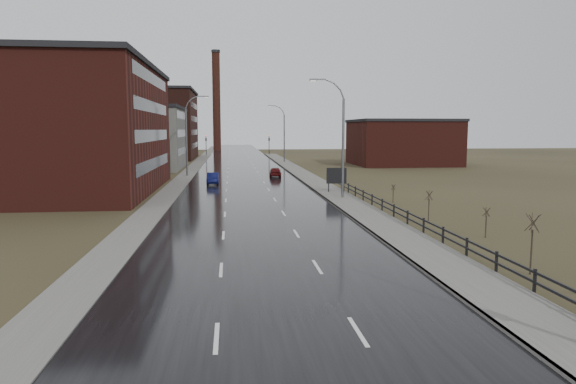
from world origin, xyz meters
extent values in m
cube|color=black|center=(0.00, 60.00, 0.03)|extent=(14.00, 300.00, 0.06)
cube|color=#595651|center=(8.60, 35.00, 0.09)|extent=(3.20, 180.00, 0.18)
cube|color=slate|center=(7.08, 35.00, 0.09)|extent=(0.16, 180.00, 0.18)
cube|color=#595651|center=(-8.20, 60.00, 0.06)|extent=(2.40, 260.00, 0.12)
cube|color=#471914|center=(-21.00, 45.00, 6.50)|extent=(22.00, 28.00, 13.00)
cube|color=black|center=(-21.00, 45.00, 13.25)|extent=(22.44, 28.56, 0.50)
cube|color=black|center=(-10.02, 45.00, 3.00)|extent=(0.06, 22.40, 1.20)
cube|color=black|center=(-10.02, 45.00, 6.00)|extent=(0.06, 22.40, 1.20)
cube|color=black|center=(-10.02, 45.00, 9.00)|extent=(0.06, 22.40, 1.20)
cube|color=black|center=(-10.02, 45.00, 12.00)|extent=(0.06, 22.40, 1.20)
cube|color=slate|center=(-18.00, 78.00, 5.00)|extent=(16.00, 20.00, 10.00)
cube|color=black|center=(-18.00, 78.00, 10.25)|extent=(16.32, 20.40, 0.50)
cube|color=black|center=(-10.02, 78.00, 3.00)|extent=(0.06, 16.00, 1.20)
cube|color=black|center=(-10.02, 78.00, 6.00)|extent=(0.06, 16.00, 1.20)
cube|color=black|center=(-10.02, 78.00, 9.00)|extent=(0.06, 16.00, 1.20)
cube|color=#331611|center=(-23.00, 108.00, 7.50)|extent=(26.00, 24.00, 15.00)
cube|color=black|center=(-23.00, 108.00, 15.25)|extent=(26.52, 24.48, 0.50)
cube|color=black|center=(-10.02, 108.00, 3.00)|extent=(0.06, 19.20, 1.20)
cube|color=black|center=(-10.02, 108.00, 6.00)|extent=(0.06, 19.20, 1.20)
cube|color=black|center=(-10.02, 108.00, 9.00)|extent=(0.06, 19.20, 1.20)
cube|color=black|center=(-10.02, 108.00, 12.00)|extent=(0.06, 19.20, 1.20)
cube|color=#471914|center=(30.30, 82.00, 4.00)|extent=(18.00, 16.00, 8.00)
cube|color=black|center=(30.30, 82.00, 8.25)|extent=(18.36, 16.32, 0.50)
cylinder|color=#331611|center=(-6.00, 150.00, 15.00)|extent=(2.40, 2.40, 30.00)
cylinder|color=black|center=(-6.00, 150.00, 30.30)|extent=(2.70, 2.70, 0.80)
cylinder|color=slate|center=(8.80, 36.00, 4.75)|extent=(0.24, 0.24, 9.50)
cylinder|color=slate|center=(8.63, 36.00, 9.90)|extent=(0.51, 0.14, 0.98)
cylinder|color=slate|center=(8.16, 36.00, 10.62)|extent=(0.81, 0.14, 0.81)
cylinder|color=slate|center=(7.44, 36.00, 11.09)|extent=(0.98, 0.14, 0.51)
cylinder|color=slate|center=(6.60, 36.00, 11.26)|extent=(1.01, 0.14, 0.14)
cube|color=slate|center=(5.91, 36.00, 11.21)|extent=(0.70, 0.28, 0.18)
cube|color=silver|center=(5.91, 36.00, 11.11)|extent=(0.50, 0.20, 0.04)
cylinder|color=slate|center=(-8.00, 62.00, 4.75)|extent=(0.24, 0.24, 9.50)
cylinder|color=slate|center=(-7.83, 62.00, 9.90)|extent=(0.51, 0.14, 0.98)
cylinder|color=slate|center=(-7.36, 62.00, 10.62)|extent=(0.81, 0.14, 0.81)
cylinder|color=slate|center=(-6.64, 62.00, 11.09)|extent=(0.98, 0.14, 0.51)
cylinder|color=slate|center=(-5.80, 62.00, 11.26)|extent=(1.01, 0.14, 0.14)
cube|color=slate|center=(-5.11, 62.00, 11.21)|extent=(0.70, 0.28, 0.18)
cube|color=silver|center=(-5.11, 62.00, 11.11)|extent=(0.50, 0.20, 0.04)
cylinder|color=slate|center=(8.80, 90.00, 4.75)|extent=(0.24, 0.24, 9.50)
cylinder|color=slate|center=(8.63, 90.00, 9.90)|extent=(0.51, 0.14, 0.98)
cylinder|color=slate|center=(8.16, 90.00, 10.62)|extent=(0.81, 0.14, 0.81)
cylinder|color=slate|center=(7.44, 90.00, 11.09)|extent=(0.98, 0.14, 0.51)
cylinder|color=slate|center=(6.60, 90.00, 11.26)|extent=(1.01, 0.14, 0.14)
cube|color=slate|center=(5.91, 90.00, 11.21)|extent=(0.70, 0.28, 0.18)
cube|color=silver|center=(5.91, 90.00, 11.11)|extent=(0.50, 0.20, 0.04)
cube|color=black|center=(10.30, 7.00, 0.55)|extent=(0.10, 0.10, 1.10)
cube|color=black|center=(10.30, 10.00, 0.55)|extent=(0.10, 0.10, 1.10)
cube|color=black|center=(10.30, 13.00, 0.55)|extent=(0.10, 0.10, 1.10)
cube|color=black|center=(10.30, 16.00, 0.55)|extent=(0.10, 0.10, 1.10)
cube|color=black|center=(10.30, 19.00, 0.55)|extent=(0.10, 0.10, 1.10)
cube|color=black|center=(10.30, 22.00, 0.55)|extent=(0.10, 0.10, 1.10)
cube|color=black|center=(10.30, 25.00, 0.55)|extent=(0.10, 0.10, 1.10)
cube|color=black|center=(10.30, 28.00, 0.55)|extent=(0.10, 0.10, 1.10)
cube|color=black|center=(10.30, 31.00, 0.55)|extent=(0.10, 0.10, 1.10)
cube|color=black|center=(10.30, 34.00, 0.55)|extent=(0.10, 0.10, 1.10)
cube|color=black|center=(10.30, 37.00, 0.55)|extent=(0.10, 0.10, 1.10)
cube|color=black|center=(10.30, 40.00, 0.55)|extent=(0.10, 0.10, 1.10)
cube|color=black|center=(10.30, 43.00, 0.55)|extent=(0.10, 0.10, 1.10)
cube|color=black|center=(10.30, 18.50, 0.95)|extent=(0.08, 53.00, 0.10)
cube|color=black|center=(10.30, 18.50, 0.55)|extent=(0.08, 53.00, 0.10)
cylinder|color=#382D23|center=(11.88, 9.85, 1.05)|extent=(0.08, 0.08, 2.10)
cylinder|color=#382D23|center=(11.93, 9.85, 2.42)|extent=(0.04, 0.70, 0.83)
cylinder|color=#382D23|center=(11.90, 9.90, 2.42)|extent=(0.67, 0.26, 0.84)
cylinder|color=#382D23|center=(11.84, 9.88, 2.42)|extent=(0.40, 0.59, 0.84)
cylinder|color=#382D23|center=(11.84, 9.82, 2.42)|extent=(0.40, 0.59, 0.84)
cylinder|color=#382D23|center=(11.90, 9.80, 2.42)|extent=(0.67, 0.26, 0.84)
cylinder|color=#382D23|center=(13.81, 17.79, 0.69)|extent=(0.08, 0.08, 1.39)
cylinder|color=#382D23|center=(13.86, 17.79, 1.60)|extent=(0.04, 0.47, 0.55)
cylinder|color=#382D23|center=(13.83, 17.84, 1.60)|extent=(0.45, 0.18, 0.56)
cylinder|color=#382D23|center=(13.77, 17.82, 1.60)|extent=(0.28, 0.40, 0.57)
cylinder|color=#382D23|center=(13.77, 17.76, 1.60)|extent=(0.28, 0.40, 0.57)
cylinder|color=#382D23|center=(13.83, 17.74, 1.60)|extent=(0.45, 0.18, 0.56)
cylinder|color=#382D23|center=(12.22, 23.04, 0.86)|extent=(0.08, 0.08, 1.73)
cylinder|color=#382D23|center=(12.27, 23.04, 1.99)|extent=(0.04, 0.58, 0.68)
cylinder|color=#382D23|center=(12.24, 23.08, 1.99)|extent=(0.55, 0.22, 0.69)
cylinder|color=#382D23|center=(12.18, 23.07, 1.99)|extent=(0.33, 0.49, 0.70)
cylinder|color=#382D23|center=(12.18, 23.01, 1.99)|extent=(0.33, 0.49, 0.70)
cylinder|color=#382D23|center=(12.24, 22.99, 1.99)|extent=(0.55, 0.22, 0.69)
cylinder|color=#382D23|center=(12.89, 33.22, 0.61)|extent=(0.08, 0.08, 1.23)
cylinder|color=#382D23|center=(12.94, 33.22, 1.41)|extent=(0.04, 0.42, 0.49)
cylinder|color=#382D23|center=(12.91, 33.27, 1.41)|extent=(0.40, 0.17, 0.50)
cylinder|color=#382D23|center=(12.85, 33.25, 1.41)|extent=(0.25, 0.36, 0.51)
cylinder|color=#382D23|center=(12.85, 33.19, 1.41)|extent=(0.25, 0.36, 0.51)
cylinder|color=#382D23|center=(12.91, 33.17, 1.41)|extent=(0.40, 0.17, 0.50)
cube|color=black|center=(8.30, 40.43, 0.90)|extent=(0.10, 0.10, 1.80)
cube|color=black|center=(9.90, 40.43, 0.90)|extent=(0.10, 0.10, 1.80)
cube|color=silver|center=(9.10, 40.38, 1.87)|extent=(2.01, 0.08, 1.54)
cube|color=black|center=(9.10, 40.33, 1.87)|extent=(2.11, 0.04, 1.64)
cylinder|color=black|center=(-8.00, 120.00, 2.60)|extent=(0.16, 0.16, 5.20)
imported|color=black|center=(-8.00, 120.00, 4.75)|extent=(0.58, 2.73, 1.10)
sphere|color=#FF190C|center=(-8.00, 119.85, 5.05)|extent=(0.18, 0.18, 0.18)
cylinder|color=black|center=(8.00, 120.00, 2.60)|extent=(0.16, 0.16, 5.20)
imported|color=black|center=(8.00, 120.00, 4.75)|extent=(0.58, 2.73, 1.10)
sphere|color=#FF190C|center=(8.00, 119.85, 5.05)|extent=(0.18, 0.18, 0.18)
imported|color=#0D1245|center=(-4.01, 50.87, 0.68)|extent=(1.53, 4.15, 1.36)
imported|color=#4C0C0D|center=(4.37, 59.52, 0.69)|extent=(1.84, 4.11, 1.37)
camera|label=1|loc=(-1.76, -11.77, 6.65)|focal=32.00mm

